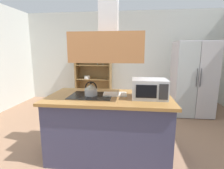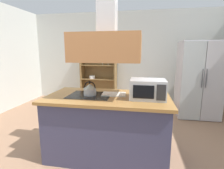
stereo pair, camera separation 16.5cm
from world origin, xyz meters
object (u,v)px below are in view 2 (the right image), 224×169
Objects in this scene: dish_cabinet at (99,77)px; microwave at (148,89)px; refrigerator at (198,80)px; kettle at (90,89)px; cutting_board at (114,94)px; wine_glass_on_counter at (155,83)px.

microwave is (1.41, -2.90, 0.28)m from dish_cabinet.
kettle is at bearing -136.28° from refrigerator.
dish_cabinet is 3.24m from microwave.
dish_cabinet is 2.93m from kettle.
kettle is (-2.02, -1.93, 0.11)m from refrigerator.
refrigerator reaches higher than cutting_board.
cutting_board is at bearing 164.58° from microwave.
cutting_board is 0.74× the size of microwave.
microwave is at bearing -15.42° from cutting_board.
wine_glass_on_counter is (1.53, -2.53, 0.30)m from dish_cabinet.
refrigerator is at bearing -19.34° from dish_cabinet.
dish_cabinet is 2.97m from wine_glass_on_counter.
dish_cabinet is at bearing 121.07° from wine_glass_on_counter.
kettle is (0.60, -2.85, 0.23)m from dish_cabinet.
microwave is at bearing -107.06° from wine_glass_on_counter.
kettle is at bearing 176.86° from microwave.
wine_glass_on_counter is (0.11, 0.37, 0.02)m from microwave.
dish_cabinet is 8.31× the size of wine_glass_on_counter.
refrigerator is 2.78m from dish_cabinet.
refrigerator is at bearing 58.56° from microwave.
refrigerator reaches higher than microwave.
cutting_board is (0.34, 0.09, -0.08)m from kettle.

